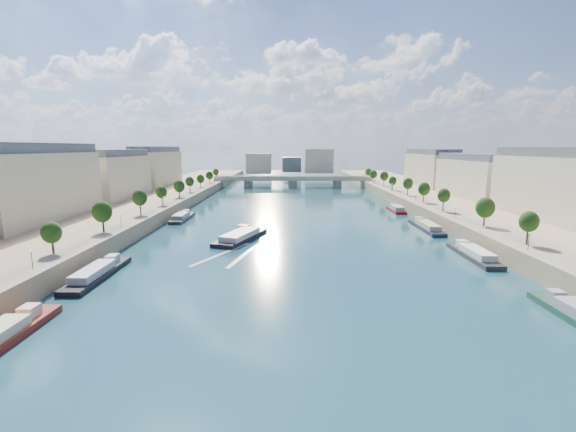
{
  "coord_description": "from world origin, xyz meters",
  "views": [
    {
      "loc": [
        -2.96,
        -41.36,
        28.56
      ],
      "look_at": [
        -3.19,
        90.07,
        5.0
      ],
      "focal_mm": 24.0,
      "sensor_mm": 36.0,
      "label": 1
    }
  ],
  "objects": [
    {
      "name": "trees_right",
      "position": [
        55.0,
        110.0,
        10.48
      ],
      "size": [
        4.8,
        268.8,
        8.26
      ],
      "color": "#382B1E",
      "rests_on": "ground"
    },
    {
      "name": "moored_barges_right",
      "position": [
        45.5,
        51.89,
        0.84
      ],
      "size": [
        5.0,
        165.64,
        3.6
      ],
      "color": "black",
      "rests_on": "ground"
    },
    {
      "name": "skyline",
      "position": [
        3.19,
        319.52,
        14.66
      ],
      "size": [
        79.0,
        42.0,
        22.0
      ],
      "color": "beige",
      "rests_on": "ground"
    },
    {
      "name": "bridge",
      "position": [
        0.0,
        235.38,
        5.08
      ],
      "size": [
        112.0,
        12.0,
        8.15
      ],
      "color": "#C1B79E",
      "rests_on": "ground"
    },
    {
      "name": "quay_left",
      "position": [
        -72.0,
        100.0,
        2.5
      ],
      "size": [
        44.0,
        520.0,
        5.0
      ],
      "primitive_type": "cube",
      "color": "#9E8460",
      "rests_on": "ground"
    },
    {
      "name": "buildings_left",
      "position": [
        -85.0,
        112.0,
        16.45
      ],
      "size": [
        16.0,
        226.0,
        23.2
      ],
      "color": "beige",
      "rests_on": "ground"
    },
    {
      "name": "pave_left",
      "position": [
        -57.0,
        100.0,
        5.05
      ],
      "size": [
        14.0,
        520.0,
        0.1
      ],
      "primitive_type": "cube",
      "color": "gray",
      "rests_on": "quay_left"
    },
    {
      "name": "wake",
      "position": [
        -17.96,
        59.62,
        0.02
      ],
      "size": [
        16.32,
        25.61,
        0.04
      ],
      "color": "silver",
      "rests_on": "ground"
    },
    {
      "name": "buildings_right",
      "position": [
        85.0,
        112.0,
        16.45
      ],
      "size": [
        16.0,
        226.0,
        23.2
      ],
      "color": "beige",
      "rests_on": "ground"
    },
    {
      "name": "tour_barge",
      "position": [
        -17.96,
        76.28,
        0.91
      ],
      "size": [
        15.49,
        26.36,
        3.62
      ],
      "rotation": [
        0.0,
        0.0,
        -0.35
      ],
      "color": "black",
      "rests_on": "ground"
    },
    {
      "name": "pave_right",
      "position": [
        57.0,
        100.0,
        5.05
      ],
      "size": [
        14.0,
        520.0,
        0.1
      ],
      "primitive_type": "cube",
      "color": "gray",
      "rests_on": "quay_right"
    },
    {
      "name": "lamps_right",
      "position": [
        52.5,
        105.0,
        7.78
      ],
      "size": [
        0.36,
        200.36,
        4.28
      ],
      "color": "black",
      "rests_on": "ground"
    },
    {
      "name": "lamps_left",
      "position": [
        -52.5,
        90.0,
        7.78
      ],
      "size": [
        0.36,
        200.36,
        4.28
      ],
      "color": "black",
      "rests_on": "ground"
    },
    {
      "name": "trees_left",
      "position": [
        -55.0,
        102.0,
        10.48
      ],
      "size": [
        4.8,
        268.8,
        8.26
      ],
      "color": "#382B1E",
      "rests_on": "ground"
    },
    {
      "name": "ground",
      "position": [
        0.0,
        100.0,
        0.0
      ],
      "size": [
        700.0,
        700.0,
        0.0
      ],
      "primitive_type": "plane",
      "color": "#0D323A",
      "rests_on": "ground"
    },
    {
      "name": "moored_barges_left",
      "position": [
        -45.5,
        33.11,
        0.84
      ],
      "size": [
        5.0,
        154.41,
        3.6
      ],
      "color": "#1C1B3C",
      "rests_on": "ground"
    },
    {
      "name": "quay_right",
      "position": [
        72.0,
        100.0,
        2.5
      ],
      "size": [
        44.0,
        520.0,
        5.0
      ],
      "primitive_type": "cube",
      "color": "#9E8460",
      "rests_on": "ground"
    }
  ]
}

